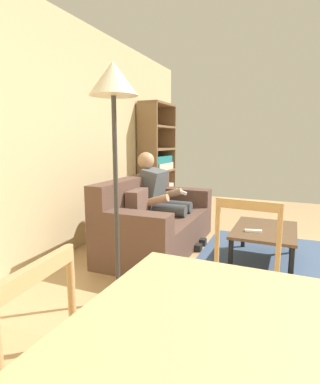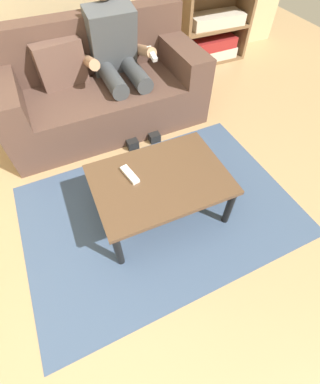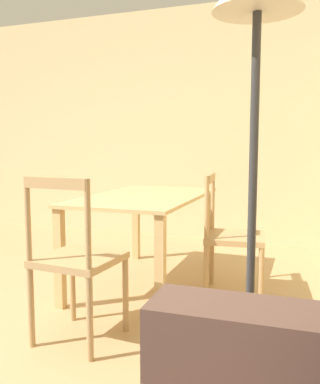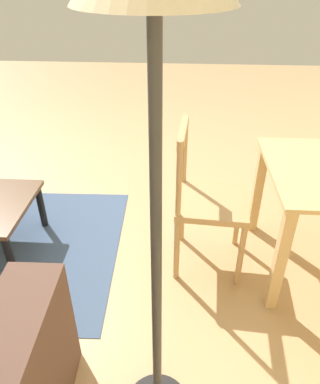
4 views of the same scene
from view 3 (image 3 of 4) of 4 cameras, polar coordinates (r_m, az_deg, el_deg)
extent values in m
cube|color=#C8B586|center=(5.24, -3.02, 9.10)|extent=(0.12, 6.02, 2.69)
cube|color=brown|center=(1.35, 17.40, -19.93)|extent=(0.26, 0.85, 0.23)
cube|color=tan|center=(3.26, -2.03, -0.66)|extent=(1.42, 0.82, 0.02)
cube|color=tan|center=(4.05, -3.30, -4.36)|extent=(0.06, 0.06, 0.69)
cube|color=tan|center=(2.92, -13.58, -8.85)|extent=(0.06, 0.06, 0.69)
cube|color=tan|center=(3.83, 6.70, -5.02)|extent=(0.06, 0.06, 0.69)
cube|color=tan|center=(2.60, 0.04, -10.54)|extent=(0.06, 0.06, 0.69)
cube|color=tan|center=(3.12, 10.28, -6.15)|extent=(0.46, 0.46, 0.04)
cylinder|color=tan|center=(2.99, 13.71, -11.08)|extent=(0.04, 0.04, 0.43)
cylinder|color=tan|center=(3.35, 13.67, -9.13)|extent=(0.04, 0.04, 0.43)
cylinder|color=tan|center=(3.00, 6.31, -10.81)|extent=(0.04, 0.04, 0.43)
cylinder|color=tan|center=(3.37, 7.12, -8.91)|extent=(0.04, 0.04, 0.43)
cylinder|color=tan|center=(2.90, 6.42, -2.34)|extent=(0.03, 0.03, 0.47)
cylinder|color=tan|center=(3.28, 7.23, -1.34)|extent=(0.03, 0.03, 0.47)
cube|color=tan|center=(3.07, 6.90, 1.95)|extent=(0.38, 0.08, 0.06)
cube|color=tan|center=(2.41, -11.01, -9.03)|extent=(0.45, 0.45, 0.04)
cylinder|color=tan|center=(2.54, -4.75, -13.65)|extent=(0.04, 0.04, 0.47)
cylinder|color=tan|center=(2.73, -11.91, -12.29)|extent=(0.04, 0.04, 0.47)
cylinder|color=tan|center=(2.24, -9.62, -16.58)|extent=(0.04, 0.04, 0.47)
cylinder|color=tan|center=(2.46, -17.28, -14.65)|extent=(0.04, 0.04, 0.47)
cylinder|color=tan|center=(2.10, -9.87, -4.65)|extent=(0.03, 0.03, 0.48)
cylinder|color=tan|center=(2.33, -17.67, -3.76)|extent=(0.03, 0.03, 0.48)
cube|color=tan|center=(2.18, -14.13, 1.19)|extent=(0.06, 0.38, 0.06)
cylinder|color=#333333|center=(1.77, 12.51, -3.22)|extent=(0.04, 0.04, 1.63)
camera|label=1|loc=(3.99, -1.70, 9.36)|focal=28.58mm
camera|label=2|loc=(2.49, -51.46, 17.89)|focal=24.88mm
camera|label=4|loc=(2.00, 40.99, 22.53)|focal=34.21mm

